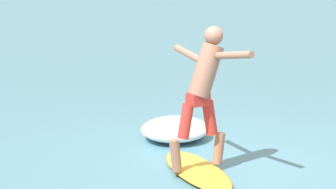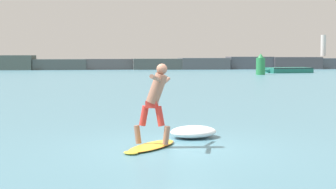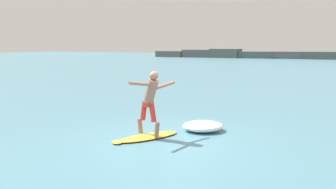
{
  "view_description": "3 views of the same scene",
  "coord_description": "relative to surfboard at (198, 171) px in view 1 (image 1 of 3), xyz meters",
  "views": [
    {
      "loc": [
        -8.28,
        -6.04,
        3.08
      ],
      "look_at": [
        -0.01,
        1.03,
        0.85
      ],
      "focal_mm": 85.0,
      "sensor_mm": 36.0,
      "label": 1
    },
    {
      "loc": [
        -1.58,
        -12.47,
        2.15
      ],
      "look_at": [
        -0.02,
        0.96,
        1.15
      ],
      "focal_mm": 60.0,
      "sensor_mm": 36.0,
      "label": 2
    },
    {
      "loc": [
        3.65,
        -7.89,
        2.6
      ],
      "look_at": [
        -0.69,
        1.98,
        0.98
      ],
      "focal_mm": 35.0,
      "sensor_mm": 36.0,
      "label": 3
    }
  ],
  "objects": [
    {
      "name": "surfer",
      "position": [
        0.11,
        0.0,
        1.13
      ],
      "size": [
        0.94,
        1.66,
        1.83
      ],
      "color": "#9A6652",
      "rests_on": "surfboard"
    },
    {
      "name": "surfboard",
      "position": [
        0.0,
        0.0,
        0.0
      ],
      "size": [
        1.55,
        2.01,
        0.22
      ],
      "color": "yellow",
      "rests_on": "ground"
    },
    {
      "name": "ground_plane",
      "position": [
        0.51,
        -0.09,
        -0.04
      ],
      "size": [
        200.0,
        200.0,
        0.0
      ],
      "primitive_type": "plane",
      "color": "teal"
    },
    {
      "name": "wave_foam_at_tail",
      "position": [
        1.2,
        1.4,
        0.11
      ],
      "size": [
        1.6,
        1.52,
        0.3
      ],
      "color": "white",
      "rests_on": "ground"
    }
  ]
}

